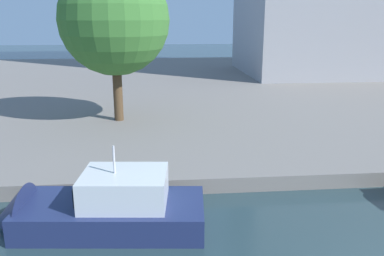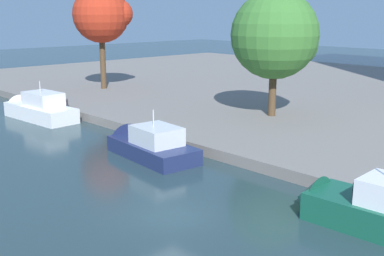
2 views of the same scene
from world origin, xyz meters
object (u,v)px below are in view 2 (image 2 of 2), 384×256
motor_yacht_1 (147,147)px  tree_3 (276,35)px  motor_yacht_0 (37,110)px  tree_2 (102,14)px  mooring_bollard_0 (67,103)px  motor_yacht_2 (372,213)px

motor_yacht_1 → tree_3: 15.67m
tree_3 → motor_yacht_0: bearing=-138.2°
motor_yacht_0 → tree_3: bearing=-142.4°
motor_yacht_1 → tree_2: (-22.97, 11.91, 8.56)m
motor_yacht_1 → mooring_bollard_0: (-15.77, 2.96, 0.58)m
motor_yacht_2 → mooring_bollard_0: 31.66m
motor_yacht_2 → tree_2: size_ratio=0.68×
motor_yacht_2 → tree_3: size_ratio=0.75×
motor_yacht_2 → motor_yacht_0: bearing=-2.5°
mooring_bollard_0 → motor_yacht_2: bearing=-5.1°
motor_yacht_0 → mooring_bollard_0: 2.93m
mooring_bollard_0 → tree_3: size_ratio=0.07×
motor_yacht_0 → tree_2: tree_2 is taller
mooring_bollard_0 → tree_2: (-7.21, 8.96, 7.98)m
motor_yacht_0 → tree_3: tree_3 is taller
motor_yacht_0 → tree_2: bearing=-63.6°
motor_yacht_2 → mooring_bollard_0: bearing=-7.7°
motor_yacht_1 → mooring_bollard_0: size_ratio=10.75×
motor_yacht_1 → mooring_bollard_0: 16.05m
tree_2 → tree_3: 22.81m
motor_yacht_2 → motor_yacht_1: bearing=-2.1°
motor_yacht_2 → tree_3: 22.30m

